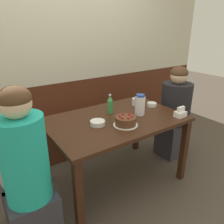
% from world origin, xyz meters
% --- Properties ---
extents(ground_plane, '(12.00, 12.00, 0.00)m').
position_xyz_m(ground_plane, '(0.00, 0.00, 0.00)').
color(ground_plane, '#4C4238').
extents(back_wall, '(4.80, 0.04, 2.50)m').
position_xyz_m(back_wall, '(0.00, 1.05, 1.25)').
color(back_wall, '#4C2314').
rests_on(back_wall, ground_plane).
extents(bench_seat, '(1.92, 0.38, 0.42)m').
position_xyz_m(bench_seat, '(0.00, 0.83, 0.21)').
color(bench_seat, '#472314').
rests_on(bench_seat, ground_plane).
extents(dining_table, '(1.33, 0.87, 0.74)m').
position_xyz_m(dining_table, '(0.00, 0.00, 0.65)').
color(dining_table, '#381E11').
rests_on(dining_table, ground_plane).
extents(birthday_cake, '(0.23, 0.23, 0.10)m').
position_xyz_m(birthday_cake, '(-0.02, -0.19, 0.78)').
color(birthday_cake, white).
rests_on(birthday_cake, dining_table).
extents(water_pitcher, '(0.10, 0.10, 0.21)m').
position_xyz_m(water_pitcher, '(0.26, -0.06, 0.84)').
color(water_pitcher, white).
rests_on(water_pitcher, dining_table).
extents(soju_bottle, '(0.06, 0.06, 0.20)m').
position_xyz_m(soju_bottle, '(0.03, 0.15, 0.83)').
color(soju_bottle, '#388E4C').
rests_on(soju_bottle, dining_table).
extents(napkin_holder, '(0.11, 0.08, 0.11)m').
position_xyz_m(napkin_holder, '(0.55, -0.34, 0.78)').
color(napkin_holder, white).
rests_on(napkin_holder, dining_table).
extents(bowl_soup_white, '(0.14, 0.14, 0.04)m').
position_xyz_m(bowl_soup_white, '(-0.23, -0.04, 0.76)').
color(bowl_soup_white, white).
rests_on(bowl_soup_white, dining_table).
extents(bowl_rice_small, '(0.10, 0.10, 0.04)m').
position_xyz_m(bowl_rice_small, '(0.54, 0.05, 0.76)').
color(bowl_rice_small, white).
rests_on(bowl_rice_small, dining_table).
extents(glass_water_tall, '(0.06, 0.06, 0.08)m').
position_xyz_m(glass_water_tall, '(0.40, 0.18, 0.78)').
color(glass_water_tall, silver).
rests_on(glass_water_tall, dining_table).
extents(person_teal_shirt, '(0.34, 0.32, 1.17)m').
position_xyz_m(person_teal_shirt, '(-0.93, -0.01, 0.56)').
color(person_teal_shirt, '#33333D').
rests_on(person_teal_shirt, ground_plane).
extents(person_pale_blue_shirt, '(0.36, 0.36, 1.15)m').
position_xyz_m(person_pale_blue_shirt, '(0.93, 0.03, 0.57)').
color(person_pale_blue_shirt, '#33333D').
rests_on(person_pale_blue_shirt, ground_plane).
extents(person_grey_tee, '(0.34, 0.31, 1.26)m').
position_xyz_m(person_grey_tee, '(-0.93, -0.26, 0.60)').
color(person_grey_tee, '#33333D').
rests_on(person_grey_tee, ground_plane).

